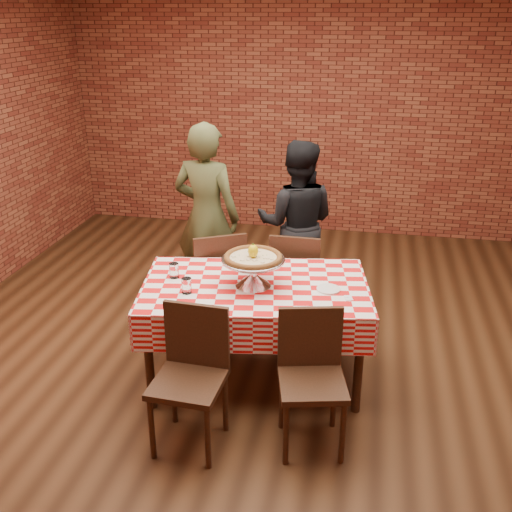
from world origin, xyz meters
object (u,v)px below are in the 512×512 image
at_px(chair_near_right, 312,386).
at_px(chair_far_right, 297,279).
at_px(water_glass_right, 174,270).
at_px(chair_near_left, 188,384).
at_px(water_glass_left, 187,286).
at_px(pizza, 253,258).
at_px(diner_olive, 207,217).
at_px(diner_black, 296,223).
at_px(pizza_stand, 253,272).
at_px(condiment_caddy, 266,257).
at_px(table, 255,332).
at_px(chair_far_left, 216,279).

relative_size(chair_near_right, chair_far_right, 0.99).
xyz_separation_m(water_glass_right, chair_near_left, (0.34, -0.81, -0.37)).
bearing_deg(water_glass_left, water_glass_right, 126.08).
xyz_separation_m(pizza, water_glass_left, (-0.42, -0.20, -0.15)).
bearing_deg(diner_olive, chair_near_left, 111.33).
height_order(diner_olive, diner_black, diner_olive).
bearing_deg(water_glass_left, diner_olive, 99.65).
bearing_deg(chair_near_left, water_glass_left, 109.67).
relative_size(pizza_stand, condiment_caddy, 3.05).
relative_size(table, water_glass_right, 14.46).
relative_size(chair_far_right, diner_olive, 0.53).
height_order(table, chair_far_left, chair_far_left).
height_order(pizza, chair_near_left, pizza).
distance_m(pizza_stand, condiment_caddy, 0.33).
distance_m(pizza, water_glass_left, 0.49).
bearing_deg(chair_near_left, condiment_caddy, 79.54).
bearing_deg(chair_far_left, chair_near_right, 97.62).
height_order(water_glass_right, chair_near_right, chair_near_right).
bearing_deg(diner_black, water_glass_left, 68.65).
xyz_separation_m(chair_far_left, diner_olive, (-0.19, 0.45, 0.38)).
xyz_separation_m(pizza_stand, chair_far_left, (-0.45, 0.68, -0.40)).
distance_m(table, diner_black, 1.39).
bearing_deg(diner_black, condiment_caddy, 82.43).
bearing_deg(chair_near_left, water_glass_right, 115.74).
height_order(water_glass_right, condiment_caddy, condiment_caddy).
distance_m(table, pizza_stand, 0.48).
xyz_separation_m(pizza, condiment_caddy, (0.03, 0.33, -0.13)).
relative_size(condiment_caddy, chair_near_right, 0.17).
xyz_separation_m(table, chair_far_left, (-0.47, 0.67, 0.08)).
xyz_separation_m(pizza_stand, chair_near_right, (0.49, -0.65, -0.42)).
relative_size(chair_near_left, chair_far_left, 0.99).
height_order(pizza_stand, chair_near_left, pizza_stand).
distance_m(pizza_stand, water_glass_left, 0.47).
bearing_deg(water_glass_left, chair_far_right, 59.00).
distance_m(pizza, water_glass_right, 0.60).
height_order(pizza, condiment_caddy, pizza).
relative_size(pizza, diner_black, 0.26).
xyz_separation_m(chair_near_right, chair_far_left, (-0.95, 1.33, 0.02)).
bearing_deg(chair_near_right, water_glass_right, 134.98).
bearing_deg(pizza, condiment_caddy, 85.24).
bearing_deg(condiment_caddy, table, -121.05).
bearing_deg(water_glass_right, condiment_caddy, 27.27).
distance_m(pizza_stand, chair_far_right, 0.95).
relative_size(condiment_caddy, diner_olive, 0.09).
bearing_deg(chair_near_left, pizza, 75.95).
xyz_separation_m(chair_near_right, chair_far_right, (-0.29, 1.48, 0.01)).
bearing_deg(table, pizza, -138.45).
bearing_deg(chair_near_right, water_glass_left, 140.80).
height_order(chair_near_right, diner_black, diner_black).
bearing_deg(pizza_stand, table, 41.55).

